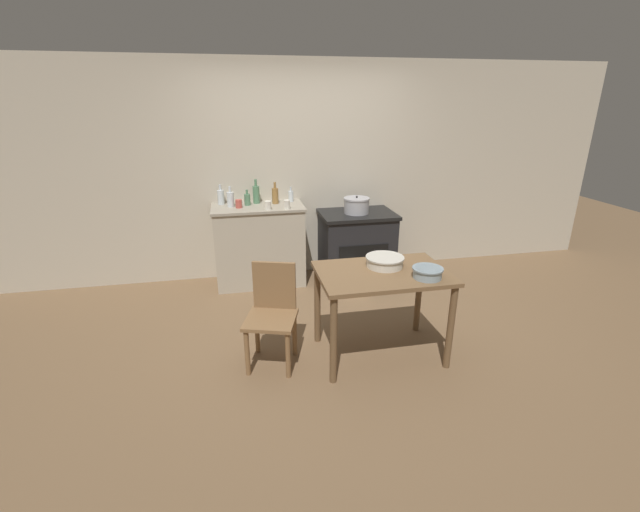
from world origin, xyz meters
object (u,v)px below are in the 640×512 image
at_px(bottle_left, 275,195).
at_px(cup_mid_right, 268,205).
at_px(stock_pot, 357,205).
at_px(chair, 272,312).
at_px(bottle_mid_left, 291,196).
at_px(cup_right, 239,204).
at_px(stove, 356,245).
at_px(bottle_center_right, 256,194).
at_px(bottle_center, 247,199).
at_px(work_table, 382,285).
at_px(flour_sack, 355,281).
at_px(mixing_bowl_small, 428,272).
at_px(cup_far_right, 287,204).
at_px(bottle_far_left, 230,199).
at_px(bottle_center_left, 221,197).

distance_m(bottle_left, cup_mid_right, 0.30).
xyz_separation_m(stock_pot, bottle_left, (-0.95, 0.15, 0.13)).
relative_size(chair, bottle_mid_left, 4.82).
xyz_separation_m(chair, cup_right, (-0.19, 1.64, 0.54)).
xyz_separation_m(stove, bottle_center_right, (-1.18, 0.19, 0.65)).
bearing_deg(bottle_left, bottle_center, -176.44).
distance_m(work_table, flour_sack, 1.33).
distance_m(chair, stock_pot, 2.05).
height_order(mixing_bowl_small, cup_right, cup_right).
relative_size(bottle_center, cup_mid_right, 1.91).
distance_m(work_table, cup_far_right, 1.71).
distance_m(flour_sack, bottle_far_left, 1.69).
distance_m(flour_sack, cup_far_right, 1.16).
bearing_deg(bottle_center_left, chair, -78.10).
height_order(mixing_bowl_small, cup_far_right, cup_far_right).
bearing_deg(bottle_center, bottle_center_left, 161.00).
bearing_deg(work_table, cup_far_right, 110.22).
bearing_deg(mixing_bowl_small, stock_pot, 90.85).
distance_m(bottle_mid_left, bottle_center, 0.52).
relative_size(stove, cup_far_right, 8.99).
bearing_deg(stock_pot, flour_sack, -105.86).
relative_size(chair, bottle_left, 3.40).
xyz_separation_m(stock_pot, bottle_center_right, (-1.16, 0.21, 0.14)).
xyz_separation_m(mixing_bowl_small, bottle_center_left, (-1.60, 2.13, 0.21)).
bearing_deg(work_table, mixing_bowl_small, -33.04).
xyz_separation_m(flour_sack, bottle_left, (-0.81, 0.64, 0.89)).
bearing_deg(work_table, stock_pot, 81.00).
bearing_deg(flour_sack, bottle_far_left, 156.62).
distance_m(stock_pot, bottle_center_right, 1.19).
height_order(work_table, chair, chair).
height_order(work_table, stock_pot, stock_pot).
xyz_separation_m(bottle_mid_left, cup_mid_right, (-0.30, -0.33, -0.02)).
height_order(mixing_bowl_small, bottle_far_left, bottle_far_left).
bearing_deg(bottle_far_left, bottle_mid_left, 10.08).
distance_m(stove, cup_far_right, 1.06).
bearing_deg(cup_right, bottle_left, 16.53).
xyz_separation_m(flour_sack, bottle_center, (-1.13, 0.61, 0.86)).
relative_size(bottle_left, bottle_center_right, 0.89).
bearing_deg(mixing_bowl_small, bottle_mid_left, 110.34).
bearing_deg(flour_sack, work_table, -96.17).
xyz_separation_m(stove, cup_mid_right, (-1.08, -0.14, 0.58)).
height_order(bottle_center_left, bottle_center, bottle_center_left).
height_order(chair, bottle_center, bottle_center).
distance_m(mixing_bowl_small, bottle_center_right, 2.43).
bearing_deg(bottle_center_right, chair, -90.55).
bearing_deg(stove, flour_sack, -107.23).
relative_size(chair, bottle_center_left, 3.67).
xyz_separation_m(stove, stock_pot, (-0.02, -0.02, 0.50)).
bearing_deg(flour_sack, bottle_center, 151.55).
bearing_deg(stove, bottle_center_right, 171.03).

